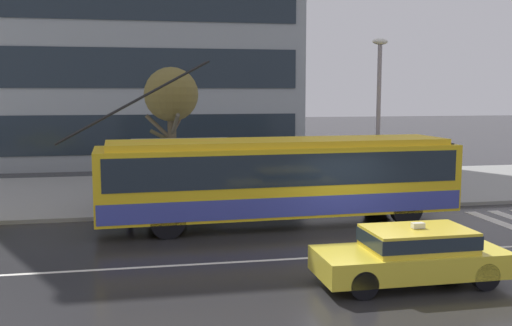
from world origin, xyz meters
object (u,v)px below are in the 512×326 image
object	(u,v)px
trolleybus	(280,177)
taxi_oncoming_near	(413,253)
bus_shelter	(181,154)
pedestrian_at_shelter	(182,163)
pedestrian_approaching_curb	(130,167)
street_lamp	(379,105)
street_tree_bare	(171,97)
pedestrian_walking_past	(377,159)

from	to	relation	value
trolleybus	taxi_oncoming_near	bearing A→B (deg)	-76.69
trolleybus	bus_shelter	size ratio (longest dim) A/B	3.45
taxi_oncoming_near	pedestrian_at_shelter	bearing A→B (deg)	115.00
trolleybus	pedestrian_approaching_curb	bearing A→B (deg)	152.44
pedestrian_approaching_curb	street_lamp	size ratio (longest dim) A/B	0.31
bus_shelter	street_tree_bare	world-z (taller)	street_tree_bare
trolleybus	taxi_oncoming_near	distance (m)	6.69
bus_shelter	pedestrian_at_shelter	size ratio (longest dim) A/B	1.84
bus_shelter	street_lamp	distance (m)	7.65
pedestrian_approaching_curb	street_tree_bare	world-z (taller)	street_tree_bare
trolleybus	street_tree_bare	bearing A→B (deg)	123.68
pedestrian_approaching_curb	street_tree_bare	size ratio (longest dim) A/B	0.37
taxi_oncoming_near	bus_shelter	bearing A→B (deg)	113.44
bus_shelter	street_tree_bare	distance (m)	2.38
pedestrian_approaching_curb	pedestrian_walking_past	distance (m)	9.77
street_lamp	pedestrian_walking_past	bearing A→B (deg)	66.93
pedestrian_at_shelter	trolleybus	bearing A→B (deg)	-46.79
pedestrian_at_shelter	taxi_oncoming_near	bearing A→B (deg)	-65.00
bus_shelter	pedestrian_walking_past	xyz separation A→B (m)	(7.83, -0.16, -0.33)
bus_shelter	street_tree_bare	size ratio (longest dim) A/B	0.72
pedestrian_walking_past	pedestrian_at_shelter	bearing A→B (deg)	-176.15
trolleybus	bus_shelter	xyz separation A→B (m)	(-2.93, 3.83, 0.41)
pedestrian_approaching_curb	street_lamp	world-z (taller)	street_lamp
street_lamp	pedestrian_at_shelter	bearing A→B (deg)	174.23
pedestrian_approaching_curb	street_tree_bare	distance (m)	3.70
taxi_oncoming_near	bus_shelter	distance (m)	11.29
taxi_oncoming_near	pedestrian_approaching_curb	xyz separation A→B (m)	(-6.34, 8.97, 0.98)
taxi_oncoming_near	street_lamp	size ratio (longest dim) A/B	0.70
trolleybus	pedestrian_walking_past	bearing A→B (deg)	36.85
trolleybus	taxi_oncoming_near	size ratio (longest dim) A/B	2.98
taxi_oncoming_near	pedestrian_at_shelter	size ratio (longest dim) A/B	2.13
street_lamp	pedestrian_approaching_curb	bearing A→B (deg)	179.32
taxi_oncoming_near	pedestrian_approaching_curb	bearing A→B (deg)	125.24
pedestrian_at_shelter	street_tree_bare	size ratio (longest dim) A/B	0.39
bus_shelter	pedestrian_at_shelter	world-z (taller)	bus_shelter
taxi_oncoming_near	pedestrian_approaching_curb	size ratio (longest dim) A/B	2.27
taxi_oncoming_near	pedestrian_at_shelter	xyz separation A→B (m)	(-4.48, 9.60, 1.01)
pedestrian_walking_past	street_tree_bare	size ratio (longest dim) A/B	0.37
pedestrian_walking_past	street_tree_bare	xyz separation A→B (m)	(-8.10, 1.15, 2.47)
pedestrian_walking_past	pedestrian_approaching_curb	bearing A→B (deg)	-173.20
pedestrian_walking_past	street_lamp	xyz separation A→B (m)	(-0.54, -1.27, 2.18)
street_tree_bare	pedestrian_at_shelter	bearing A→B (deg)	-81.23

